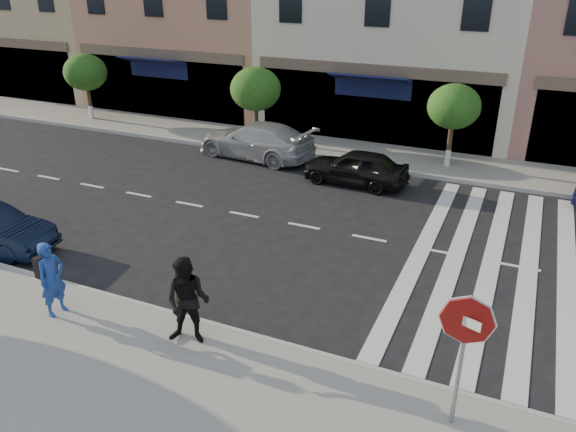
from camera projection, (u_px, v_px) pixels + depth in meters
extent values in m
plane|color=black|center=(239.00, 293.00, 13.27)|extent=(120.00, 120.00, 0.00)
cube|color=gray|center=(140.00, 392.00, 10.12)|extent=(60.00, 4.50, 0.15)
cube|color=gray|center=(371.00, 155.00, 22.38)|extent=(60.00, 3.00, 0.15)
cube|color=beige|center=(405.00, 1.00, 25.30)|extent=(11.00, 9.00, 11.00)
cylinder|color=#473323|center=(90.00, 101.00, 27.00)|extent=(0.18, 0.18, 1.65)
cylinder|color=silver|center=(91.00, 112.00, 27.22)|extent=(0.20, 0.20, 0.60)
ellipsoid|color=#1D4A15|center=(85.00, 72.00, 26.43)|extent=(2.00, 2.00, 1.70)
cylinder|color=#473323|center=(256.00, 122.00, 23.70)|extent=(0.18, 0.18, 1.60)
cylinder|color=silver|center=(257.00, 133.00, 23.90)|extent=(0.20, 0.20, 0.60)
ellipsoid|color=#1D4A15|center=(256.00, 89.00, 23.12)|extent=(2.10, 2.10, 1.79)
cylinder|color=#473323|center=(449.00, 143.00, 20.72)|extent=(0.18, 0.18, 1.71)
cylinder|color=silver|center=(448.00, 157.00, 20.95)|extent=(0.20, 0.20, 0.60)
ellipsoid|color=#1D4A15|center=(454.00, 106.00, 20.15)|extent=(1.90, 1.90, 1.62)
cylinder|color=gray|center=(460.00, 368.00, 8.90)|extent=(0.09, 0.09, 2.25)
cylinder|color=white|center=(467.00, 320.00, 8.51)|extent=(0.83, 0.31, 0.88)
cylinder|color=#9E1411|center=(467.00, 321.00, 8.49)|extent=(0.78, 0.30, 0.82)
cube|color=white|center=(467.00, 322.00, 8.46)|extent=(0.44, 0.17, 0.16)
imported|color=#21429A|center=(52.00, 279.00, 11.92)|extent=(0.48, 0.67, 1.69)
imported|color=black|center=(188.00, 301.00, 10.97)|extent=(1.06, 0.92, 1.87)
imported|color=#A4A5AA|center=(256.00, 140.00, 22.08)|extent=(5.03, 2.54, 1.40)
imported|color=black|center=(356.00, 167.00, 19.47)|extent=(3.69, 1.61, 1.24)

